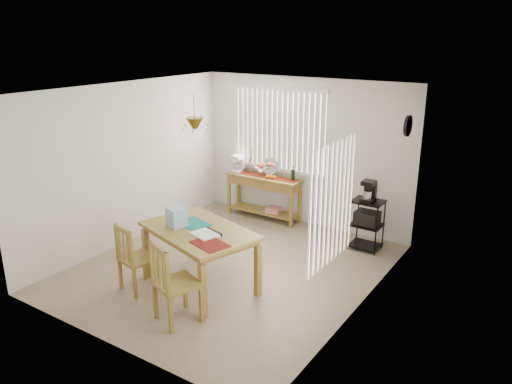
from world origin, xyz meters
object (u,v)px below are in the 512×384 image
Objects in this scene: wire_cart at (367,220)px; chair_left at (136,258)px; sideboard at (264,187)px; dining_table at (199,236)px; cart_items at (369,191)px; chair_right at (174,284)px.

wire_cart is 0.86× the size of chair_left.
dining_table is (0.66, -2.67, 0.13)m from sideboard.
sideboard is 2.75m from dining_table.
chair_right is (-1.12, -3.27, -0.46)m from cart_items.
cart_items is (0.00, 0.01, 0.48)m from wire_cart.
dining_table is (-1.44, -2.41, -0.23)m from cart_items.
cart_items is at bearing 59.21° from dining_table.
cart_items is 0.33× the size of chair_right.
chair_left is (-2.07, -2.97, -0.50)m from cart_items.
cart_items reaches higher than wire_cart.
dining_table is at bearing -120.79° from cart_items.
chair_right is at bearing -109.00° from wire_cart.
chair_left reaches higher than dining_table.
chair_left is at bearing -89.44° from sideboard.
chair_right reaches higher than chair_left.
chair_right reaches higher than wire_cart.
wire_cart is at bearing 71.00° from chair_right.
chair_right reaches higher than sideboard.
dining_table is (-1.44, -2.40, 0.25)m from wire_cart.
wire_cart is 3.61m from chair_left.
cart_items reaches higher than chair_left.
chair_left is 0.92× the size of chair_right.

